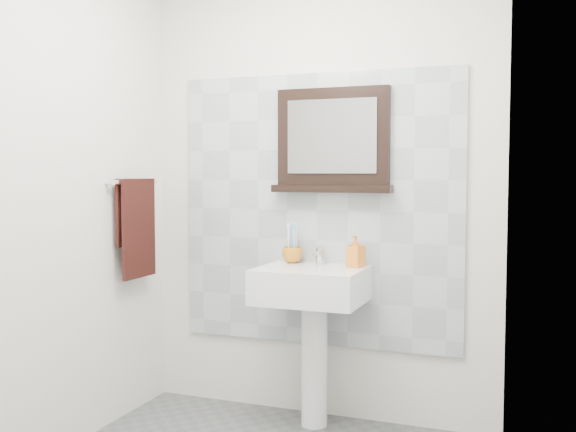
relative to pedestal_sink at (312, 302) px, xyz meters
The scene contains 12 objects.
back_wall 0.62m from the pedestal_sink, 100.19° to the left, with size 2.00×0.01×2.50m, color silver.
front_wall 2.06m from the pedestal_sink, 91.18° to the right, with size 2.00×0.01×2.50m, color silver.
left_wall 1.47m from the pedestal_sink, 140.00° to the right, with size 0.01×2.20×2.50m, color silver.
right_wall 1.42m from the pedestal_sink, 42.32° to the right, with size 0.01×2.20×2.50m, color silver.
splashback 0.52m from the pedestal_sink, 100.74° to the left, with size 1.60×0.02×1.50m, color #A7B0B4.
pedestal_sink is the anchor object (origin of this frame).
toothbrush_cup 0.31m from the pedestal_sink, 139.53° to the left, with size 0.11×0.11×0.09m, color #C47417.
toothbrushes 0.37m from the pedestal_sink, 138.44° to the left, with size 0.05×0.04×0.21m.
soap_dispenser 0.35m from the pedestal_sink, 26.06° to the left, with size 0.08×0.08×0.17m, color #E8561B.
framed_mirror 0.86m from the pedestal_sink, 73.66° to the left, with size 0.66×0.11×0.56m.
towel_bar 1.18m from the pedestal_sink, behind, with size 0.07×0.40×0.03m.
hand_towel 1.08m from the pedestal_sink, behind, with size 0.06×0.30×0.55m.
Camera 1 is at (1.19, -2.43, 1.35)m, focal length 42.00 mm.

